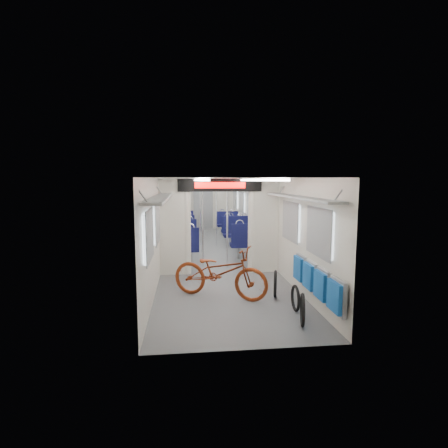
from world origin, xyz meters
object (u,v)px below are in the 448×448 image
(flip_bench, at_px, (316,280))
(bicycle, at_px, (220,272))
(bike_hoop_c, at_px, (275,285))
(stanchion_near_right, at_px, (227,224))
(stanchion_near_left, at_px, (203,224))
(stanchion_far_right, at_px, (216,213))
(seat_bay_far_right, at_px, (230,225))
(bike_hoop_b, at_px, (295,300))
(seat_bay_near_left, at_px, (182,238))
(stanchion_far_left, at_px, (200,212))
(bike_hoop_a, at_px, (302,311))
(seat_bay_far_left, at_px, (183,223))
(seat_bay_near_right, at_px, (242,234))

(flip_bench, bearing_deg, bicycle, 146.82)
(bike_hoop_c, bearing_deg, stanchion_near_right, 105.26)
(stanchion_near_left, distance_m, stanchion_far_right, 3.08)
(seat_bay_far_right, bearing_deg, bike_hoop_c, -90.31)
(bike_hoop_b, height_order, seat_bay_near_left, seat_bay_near_left)
(bike_hoop_b, bearing_deg, seat_bay_far_right, 90.89)
(bike_hoop_b, bearing_deg, stanchion_near_left, 113.47)
(flip_bench, xyz_separation_m, stanchion_far_left, (-1.66, 6.63, 0.57))
(bike_hoop_b, distance_m, stanchion_near_right, 3.40)
(seat_bay_far_right, height_order, stanchion_near_right, stanchion_near_right)
(stanchion_near_right, bearing_deg, seat_bay_near_left, 129.39)
(seat_bay_near_left, bearing_deg, bike_hoop_b, -66.57)
(bike_hoop_a, xyz_separation_m, bike_hoop_c, (-0.07, 1.39, 0.00))
(bike_hoop_b, xyz_separation_m, stanchion_far_right, (-0.82, 6.34, 0.94))
(seat_bay_far_left, xyz_separation_m, stanchion_far_left, (0.63, -1.94, 0.62))
(stanchion_near_right, bearing_deg, seat_bay_far_left, 102.61)
(bike_hoop_c, height_order, seat_bay_near_right, seat_bay_near_right)
(seat_bay_far_right, relative_size, stanchion_near_right, 0.87)
(seat_bay_near_left, distance_m, stanchion_far_right, 2.18)
(bicycle, relative_size, seat_bay_far_left, 0.96)
(seat_bay_far_right, bearing_deg, flip_bench, -87.01)
(flip_bench, distance_m, seat_bay_far_right, 8.02)
(bike_hoop_b, bearing_deg, stanchion_near_right, 104.45)
(flip_bench, xyz_separation_m, bike_hoop_c, (-0.46, 0.91, -0.34))
(seat_bay_far_right, distance_m, stanchion_far_left, 1.96)
(stanchion_near_left, relative_size, stanchion_far_left, 1.00)
(bike_hoop_c, xyz_separation_m, seat_bay_far_right, (0.04, 7.10, 0.29))
(bicycle, xyz_separation_m, seat_bay_near_left, (-0.76, 3.74, 0.05))
(bike_hoop_a, bearing_deg, flip_bench, 51.45)
(bike_hoop_a, bearing_deg, stanchion_far_right, 95.98)
(flip_bench, distance_m, stanchion_near_left, 3.91)
(bike_hoop_c, distance_m, seat_bay_far_right, 7.11)
(bike_hoop_c, bearing_deg, bike_hoop_a, -87.04)
(bike_hoop_b, height_order, stanchion_near_left, stanchion_near_left)
(seat_bay_near_right, bearing_deg, seat_bay_far_left, 119.40)
(bicycle, xyz_separation_m, bike_hoop_a, (1.15, -1.49, -0.27))
(bicycle, height_order, bike_hoop_a, bicycle)
(flip_bench, bearing_deg, seat_bay_far_right, 92.99)
(bike_hoop_a, relative_size, seat_bay_near_right, 0.23)
(bike_hoop_b, relative_size, seat_bay_near_right, 0.20)
(stanchion_far_left, bearing_deg, seat_bay_far_left, 107.97)
(seat_bay_near_right, bearing_deg, stanchion_near_right, -109.70)
(stanchion_near_left, bearing_deg, seat_bay_near_right, 53.57)
(bike_hoop_b, height_order, stanchion_far_right, stanchion_far_right)
(bike_hoop_b, xyz_separation_m, stanchion_far_left, (-1.36, 6.48, 0.94))
(bike_hoop_a, bearing_deg, stanchion_near_left, 108.91)
(stanchion_far_right, bearing_deg, bike_hoop_a, -84.02)
(seat_bay_near_right, relative_size, stanchion_far_right, 0.99)
(bike_hoop_a, xyz_separation_m, stanchion_near_left, (-1.35, 3.94, 0.91))
(flip_bench, distance_m, bike_hoop_b, 0.50)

